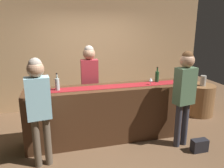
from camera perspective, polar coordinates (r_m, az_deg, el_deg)
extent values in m
plane|color=brown|center=(4.37, -0.90, -13.82)|extent=(10.00, 10.00, 0.00)
cube|color=tan|center=(5.73, -5.58, 8.36)|extent=(6.00, 0.12, 2.90)
cube|color=#472B19|center=(4.15, -0.93, -7.60)|extent=(2.97, 0.60, 1.03)
cube|color=maroon|center=(3.98, -0.96, -0.72)|extent=(2.82, 0.28, 0.01)
cylinder|color=#B2C6C1|center=(3.86, -14.04, -0.11)|extent=(0.07, 0.07, 0.21)
cylinder|color=#B2C6C1|center=(3.83, -14.17, 1.95)|extent=(0.03, 0.03, 0.08)
cylinder|color=black|center=(3.82, -14.22, 2.63)|extent=(0.03, 0.03, 0.02)
cylinder|color=#194723|center=(4.38, 11.62, 1.82)|extent=(0.07, 0.07, 0.21)
cylinder|color=#194723|center=(4.35, 11.72, 3.65)|extent=(0.03, 0.03, 0.08)
cylinder|color=black|center=(4.34, 11.75, 4.25)|extent=(0.03, 0.03, 0.02)
cylinder|color=silver|center=(3.82, -19.04, -2.26)|extent=(0.06, 0.06, 0.00)
cylinder|color=silver|center=(3.81, -19.09, -1.69)|extent=(0.01, 0.01, 0.08)
cone|color=silver|center=(3.79, -19.18, -0.68)|extent=(0.07, 0.07, 0.06)
cylinder|color=silver|center=(4.17, 9.99, -0.23)|extent=(0.06, 0.06, 0.00)
cylinder|color=silver|center=(4.16, 10.01, 0.29)|extent=(0.01, 0.01, 0.08)
cone|color=silver|center=(4.14, 10.05, 1.23)|extent=(0.07, 0.07, 0.06)
cylinder|color=#26262B|center=(4.68, -4.64, -6.39)|extent=(0.11, 0.11, 0.81)
cylinder|color=#26262B|center=(4.67, -6.60, -6.51)|extent=(0.11, 0.11, 0.81)
cube|color=#B7333D|center=(4.46, -5.85, 2.24)|extent=(0.35, 0.22, 0.64)
sphere|color=tan|center=(4.38, -6.01, 7.88)|extent=(0.24, 0.24, 0.24)
sphere|color=#AD9E8E|center=(4.38, -6.03, 8.74)|extent=(0.19, 0.19, 0.19)
cylinder|color=#33333D|center=(4.10, 16.78, -10.33)|extent=(0.11, 0.11, 0.80)
cylinder|color=#33333D|center=(4.20, 18.44, -9.83)|extent=(0.11, 0.11, 0.80)
cube|color=#4C6B4C|center=(3.91, 18.45, -0.51)|extent=(0.37, 0.26, 0.63)
sphere|color=tan|center=(3.82, 18.99, 5.81)|extent=(0.24, 0.24, 0.24)
sphere|color=brown|center=(3.81, 19.07, 6.78)|extent=(0.19, 0.19, 0.19)
cylinder|color=brown|center=(3.61, -19.02, -14.34)|extent=(0.11, 0.11, 0.79)
cylinder|color=brown|center=(3.61, -16.41, -14.07)|extent=(0.11, 0.11, 0.79)
cube|color=#99D1E0|center=(3.33, -18.68, -3.53)|extent=(0.36, 0.24, 0.62)
sphere|color=tan|center=(3.22, -19.31, 3.73)|extent=(0.24, 0.24, 0.24)
sphere|color=#AD9E8E|center=(3.21, -19.41, 4.87)|extent=(0.18, 0.18, 0.18)
cylinder|color=brown|center=(5.72, 21.79, -3.79)|extent=(0.68, 0.68, 0.74)
cylinder|color=#A8A399|center=(5.53, 22.63, 0.80)|extent=(0.13, 0.13, 0.24)
cube|color=black|center=(4.20, 21.79, -14.63)|extent=(0.28, 0.14, 0.22)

